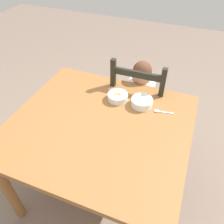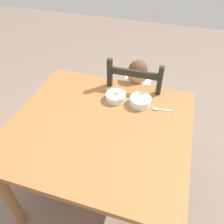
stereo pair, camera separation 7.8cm
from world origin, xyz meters
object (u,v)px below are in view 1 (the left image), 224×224
child_figure (139,97)px  bowl_of_carrots (118,97)px  spoon (160,111)px  dining_chair (138,110)px  dining_table (100,135)px  bowl_of_peas (142,102)px

child_figure → bowl_of_carrots: child_figure is taller
child_figure → spoon: bearing=-54.4°
dining_chair → bowl_of_carrots: bearing=-107.4°
dining_table → child_figure: bearing=78.5°
dining_table → spoon: 0.44m
dining_table → bowl_of_peas: bearing=53.5°
dining_chair → bowl_of_carrots: dining_chair is taller
child_figure → bowl_of_peas: child_figure is taller
dining_chair → bowl_of_carrots: (-0.09, -0.29, 0.34)m
bowl_of_peas → spoon: 0.14m
bowl_of_carrots → spoon: 0.32m
dining_table → child_figure: (0.12, 0.57, -0.05)m
dining_table → bowl_of_carrots: bearing=84.7°
dining_chair → bowl_of_carrots: 0.46m
dining_table → dining_chair: (0.12, 0.57, -0.21)m
bowl_of_peas → spoon: bowl_of_peas is taller
dining_table → dining_chair: dining_chair is taller
dining_table → bowl_of_carrots: (0.03, 0.28, 0.13)m
dining_chair → child_figure: size_ratio=1.08×
dining_chair → child_figure: bearing=-151.1°
dining_chair → spoon: size_ratio=7.26×
dining_table → bowl_of_peas: size_ratio=7.70×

